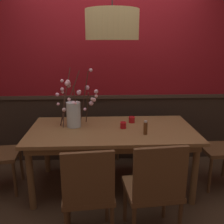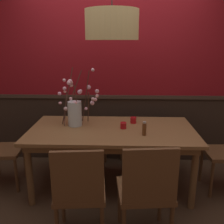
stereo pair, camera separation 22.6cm
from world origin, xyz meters
name	(u,v)px [view 2 (the right image)]	position (x,y,z in m)	size (l,w,h in m)	color
ground_plane	(112,185)	(0.00, 0.00, 0.00)	(24.00, 24.00, 0.00)	#422D1E
back_wall	(114,65)	(0.00, 0.80, 1.40)	(4.81, 0.14, 2.83)	#2D2119
dining_table	(112,135)	(0.00, 0.00, 0.66)	(1.90, 0.98, 0.74)	olive
chair_far_side_right	(132,122)	(0.28, 0.93, 0.53)	(0.42, 0.40, 0.96)	brown
chair_near_side_left	(79,189)	(-0.24, -0.90, 0.52)	(0.47, 0.46, 0.92)	brown
chair_far_side_left	(95,123)	(-0.30, 0.88, 0.51)	(0.45, 0.44, 0.90)	brown
chair_near_side_right	(146,189)	(0.32, -0.89, 0.53)	(0.50, 0.48, 0.94)	brown
vase_with_blossoms	(75,110)	(-0.44, 0.12, 0.93)	(0.50, 0.31, 0.68)	silver
candle_holder_nearer_center	(123,125)	(0.13, 0.01, 0.78)	(0.07, 0.07, 0.07)	red
candle_holder_nearer_edge	(133,120)	(0.25, 0.22, 0.78)	(0.08, 0.08, 0.08)	red
condiment_bottle	(144,129)	(0.35, -0.20, 0.81)	(0.04, 0.04, 0.15)	brown
pendant_lamp	(111,25)	(0.00, -0.03, 1.88)	(0.55, 0.55, 1.10)	tan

